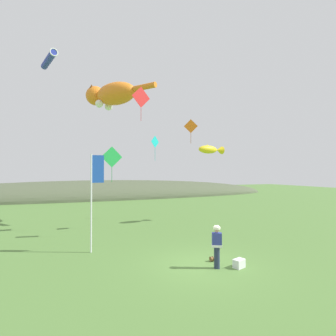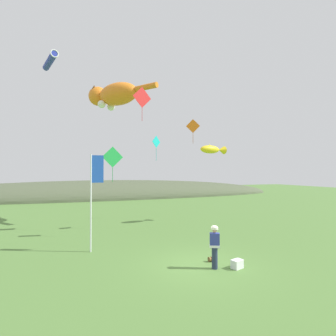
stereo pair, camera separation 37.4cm
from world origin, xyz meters
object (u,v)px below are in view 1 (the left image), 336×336
at_px(kite_diamond_red, 141,97).
at_px(kite_spool, 212,259).
at_px(picnic_cooler, 239,263).
at_px(kite_giant_cat, 111,95).
at_px(kite_diamond_orange, 191,126).
at_px(kite_fish_windsock, 210,150).
at_px(kite_diamond_teal, 155,142).
at_px(kite_diamond_green, 112,157).
at_px(festival_attendant, 217,245).
at_px(festival_banner_pole, 94,188).
at_px(kite_tube_streamer, 49,60).

bearing_deg(kite_diamond_red, kite_spool, -79.02).
bearing_deg(kite_spool, picnic_cooler, -59.05).
distance_m(picnic_cooler, kite_giant_cat, 16.61).
height_order(kite_diamond_orange, kite_diamond_red, kite_diamond_red).
xyz_separation_m(kite_fish_windsock, kite_diamond_teal, (-5.02, -0.84, 0.29)).
height_order(kite_spool, kite_diamond_orange, kite_diamond_orange).
height_order(kite_giant_cat, kite_diamond_green, kite_giant_cat).
height_order(festival_attendant, kite_diamond_red, kite_diamond_red).
bearing_deg(festival_banner_pole, kite_spool, -35.24).
bearing_deg(kite_giant_cat, festival_banner_pole, -105.07).
bearing_deg(festival_banner_pole, kite_diamond_red, 45.80).
xyz_separation_m(festival_banner_pole, kite_diamond_red, (3.44, 3.53, 5.90)).
height_order(kite_spool, kite_giant_cat, kite_giant_cat).
xyz_separation_m(festival_attendant, festival_banner_pole, (-4.54, 4.19, 2.27)).
distance_m(kite_diamond_green, kite_diamond_orange, 8.80).
relative_size(picnic_cooler, kite_fish_windsock, 0.22).
xyz_separation_m(kite_spool, kite_tube_streamer, (-7.03, 5.83, 10.26)).
distance_m(festival_banner_pole, kite_diamond_orange, 11.79).
relative_size(kite_tube_streamer, kite_diamond_orange, 1.15).
height_order(kite_spool, kite_diamond_red, kite_diamond_red).
xyz_separation_m(kite_diamond_teal, kite_diamond_red, (-1.12, -0.31, 2.98)).
xyz_separation_m(kite_fish_windsock, kite_diamond_red, (-6.14, -1.15, 3.28)).
height_order(kite_fish_windsock, kite_diamond_green, kite_fish_windsock).
bearing_deg(kite_tube_streamer, kite_diamond_teal, 11.48).
relative_size(festival_banner_pole, kite_diamond_green, 2.23).
distance_m(festival_attendant, kite_fish_windsock, 11.31).
height_order(festival_attendant, kite_spool, festival_attendant).
distance_m(kite_tube_streamer, kite_diamond_green, 6.50).
height_order(picnic_cooler, kite_diamond_orange, kite_diamond_orange).
bearing_deg(kite_diamond_orange, kite_diamond_red, -151.08).
bearing_deg(festival_attendant, festival_banner_pole, 137.29).
distance_m(picnic_cooler, kite_diamond_green, 9.50).
distance_m(festival_banner_pole, kite_tube_streamer, 7.88).
height_order(kite_spool, kite_diamond_teal, kite_diamond_teal).
bearing_deg(kite_spool, kite_diamond_green, 119.78).
xyz_separation_m(picnic_cooler, kite_giant_cat, (-3.24, 12.65, 10.27)).
xyz_separation_m(picnic_cooler, kite_diamond_orange, (3.25, 10.91, 7.77)).
xyz_separation_m(festival_banner_pole, kite_giant_cat, (2.20, 8.18, 7.22)).
bearing_deg(kite_diamond_green, kite_giant_cat, 81.02).
bearing_deg(kite_diamond_red, kite_diamond_green, -157.27).
relative_size(kite_spool, kite_fish_windsock, 0.09).
distance_m(kite_giant_cat, kite_diamond_orange, 7.16).
bearing_deg(kite_giant_cat, picnic_cooler, -75.66).
bearing_deg(picnic_cooler, kite_diamond_green, 119.97).
distance_m(festival_attendant, picnic_cooler, 1.22).
distance_m(kite_giant_cat, kite_tube_streamer, 7.25).
bearing_deg(kite_giant_cat, kite_diamond_red, -75.11).
bearing_deg(kite_spool, kite_tube_streamer, 140.31).
relative_size(kite_diamond_orange, kite_diamond_red, 0.89).
xyz_separation_m(festival_attendant, kite_diamond_red, (-1.10, 7.72, 8.17)).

